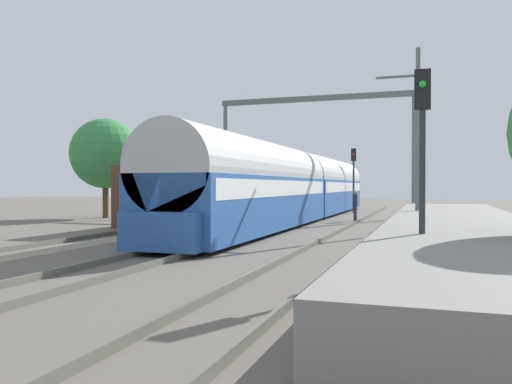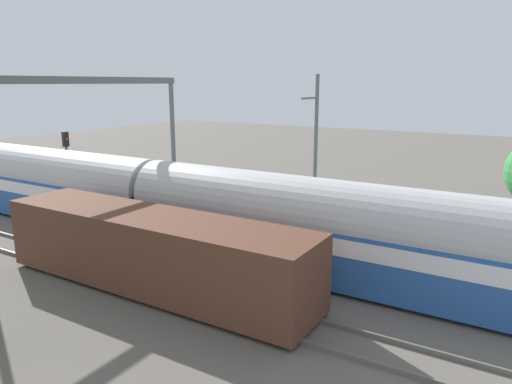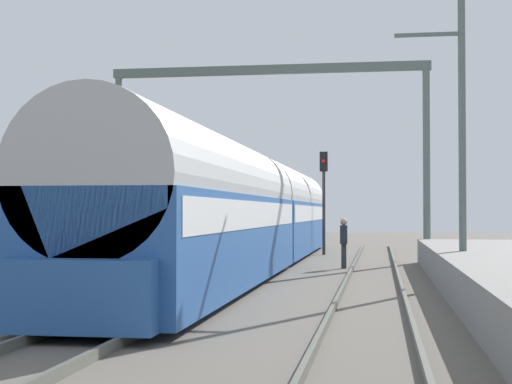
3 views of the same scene
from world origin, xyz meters
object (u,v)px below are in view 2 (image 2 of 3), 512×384
object	(u,v)px
freight_car	(153,251)
railway_signal_far	(67,159)
person_crossing	(195,205)
catenary_gantry	(91,121)
passenger_train	(154,201)

from	to	relation	value
freight_car	railway_signal_far	xyz separation A→B (m)	(6.16, 12.63, 1.55)
railway_signal_far	person_crossing	bearing A→B (deg)	-81.58
person_crossing	railway_signal_far	world-z (taller)	railway_signal_far
person_crossing	catenary_gantry	world-z (taller)	catenary_gantry
catenary_gantry	freight_car	bearing A→B (deg)	-118.09
passenger_train	catenary_gantry	distance (m)	5.50
freight_car	person_crossing	size ratio (longest dim) A/B	7.51
freight_car	catenary_gantry	bearing A→B (deg)	61.91
person_crossing	catenary_gantry	size ratio (longest dim) A/B	0.13
person_crossing	catenary_gantry	distance (m)	6.92
freight_car	person_crossing	bearing A→B (deg)	27.84
passenger_train	person_crossing	world-z (taller)	passenger_train
person_crossing	passenger_train	bearing A→B (deg)	90.92
passenger_train	freight_car	bearing A→B (deg)	-137.56
person_crossing	freight_car	bearing A→B (deg)	117.83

